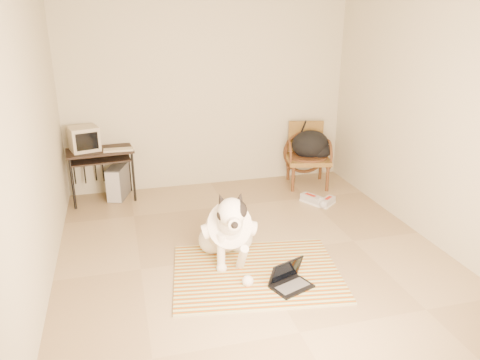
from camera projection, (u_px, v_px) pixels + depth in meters
name	position (u px, v px, depth m)	size (l,w,h in m)	color
floor	(253.00, 254.00, 4.95)	(4.50, 4.50, 0.00)	#9C8460
wall_back	(208.00, 92.00, 6.53)	(4.50, 4.50, 0.00)	beige
wall_front	(377.00, 232.00, 2.45)	(4.50, 4.50, 0.00)	beige
wall_left	(31.00, 145.00, 4.00)	(4.50, 4.50, 0.00)	beige
wall_right	(434.00, 118.00, 4.97)	(4.50, 4.50, 0.00)	beige
rug	(257.00, 273.00, 4.59)	(1.77, 1.46, 0.02)	#AF4907
dog	(228.00, 230.00, 4.73)	(0.58, 1.21, 0.87)	white
laptop	(289.00, 280.00, 4.34)	(0.43, 0.37, 0.25)	black
computer_desk	(100.00, 157.00, 6.16)	(0.89, 0.55, 0.70)	black
crt_monitor	(84.00, 139.00, 6.07)	(0.43, 0.42, 0.31)	#B0A38A
desk_keyboard	(119.00, 150.00, 6.10)	(0.38, 0.14, 0.02)	#B0A38A
pc_tower	(118.00, 182.00, 6.39)	(0.34, 0.51, 0.45)	#4A4A4C
rattan_chair	(307.00, 155.00, 6.80)	(0.70, 0.69, 0.90)	brown
backpack	(312.00, 145.00, 6.72)	(0.57, 0.45, 0.40)	black
sneaker_left	(312.00, 199.00, 6.25)	(0.26, 0.34, 0.11)	silver
sneaker_right	(327.00, 202.00, 6.18)	(0.29, 0.26, 0.10)	silver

